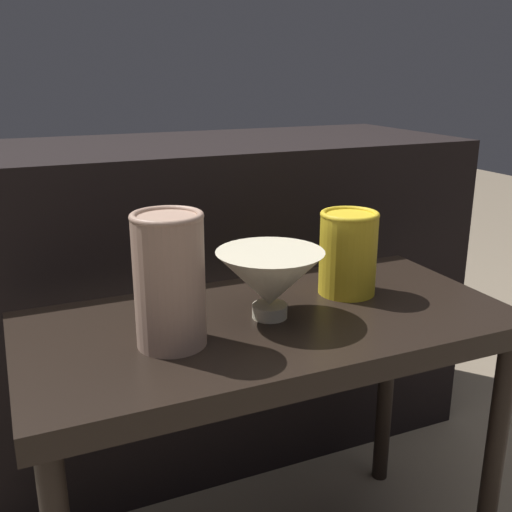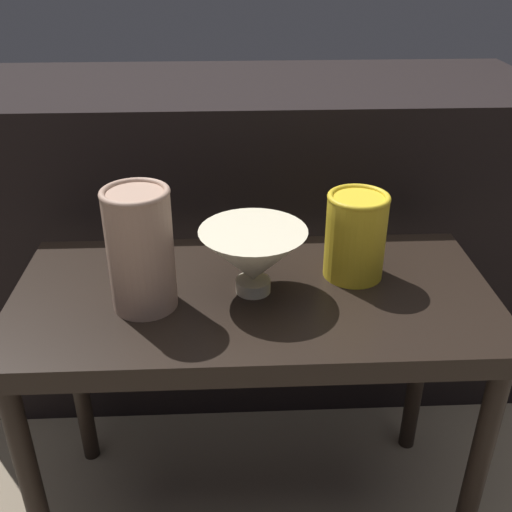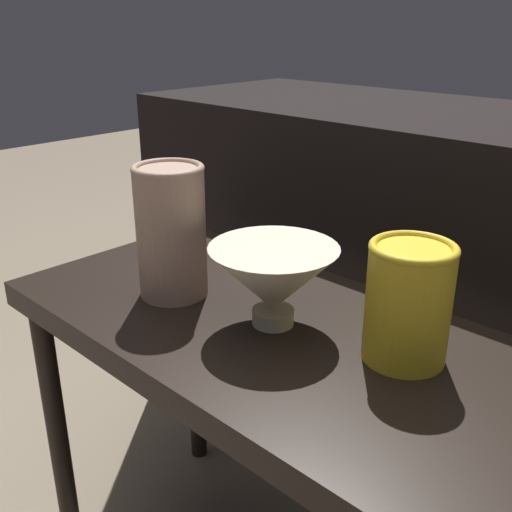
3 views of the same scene
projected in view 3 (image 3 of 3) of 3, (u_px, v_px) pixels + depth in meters
name	position (u px, v px, depth m)	size (l,w,h in m)	color
table	(272.00, 363.00, 0.87)	(0.82, 0.40, 0.55)	black
couch_backdrop	(443.00, 301.00, 1.27)	(1.40, 0.50, 0.78)	black
bowl	(275.00, 279.00, 0.82)	(0.18, 0.18, 0.12)	beige
vase_textured_left	(171.00, 230.00, 0.90)	(0.11, 0.11, 0.20)	tan
vase_colorful_right	(408.00, 301.00, 0.73)	(0.11, 0.11, 0.15)	gold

